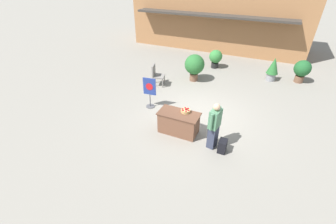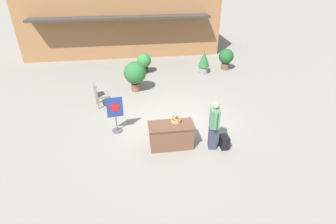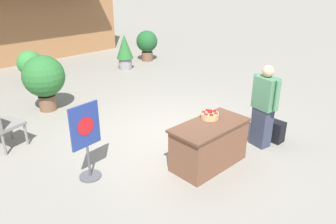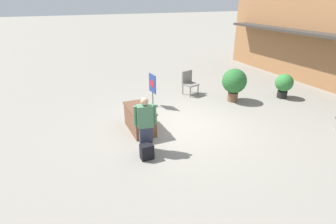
{
  "view_description": "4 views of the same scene",
  "coord_description": "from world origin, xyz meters",
  "px_view_note": "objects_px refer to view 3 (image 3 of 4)",
  "views": [
    {
      "loc": [
        2.04,
        -7.17,
        4.91
      ],
      "look_at": [
        -0.74,
        -1.1,
        0.58
      ],
      "focal_mm": 24.0,
      "sensor_mm": 36.0,
      "label": 1
    },
    {
      "loc": [
        -1.32,
        -7.92,
        5.07
      ],
      "look_at": [
        -0.29,
        -0.94,
        1.03
      ],
      "focal_mm": 28.0,
      "sensor_mm": 36.0,
      "label": 2
    },
    {
      "loc": [
        -4.17,
        -4.38,
        3.12
      ],
      "look_at": [
        -0.49,
        -0.52,
        0.83
      ],
      "focal_mm": 35.0,
      "sensor_mm": 36.0,
      "label": 3
    },
    {
      "loc": [
        7.0,
        -3.5,
        3.96
      ],
      "look_at": [
        0.33,
        -0.57,
        0.74
      ],
      "focal_mm": 28.0,
      "sensor_mm": 36.0,
      "label": 4
    }
  ],
  "objects_px": {
    "potted_plant_near_left": "(147,43)",
    "potted_plant_far_right": "(30,65)",
    "person_visitor": "(264,106)",
    "potted_plant_near_right": "(44,78)",
    "display_table": "(209,144)",
    "poster_board": "(87,140)",
    "potted_plant_far_left": "(125,50)",
    "backpack": "(275,131)",
    "apple_basket": "(210,115)"
  },
  "relations": [
    {
      "from": "backpack",
      "to": "poster_board",
      "type": "distance_m",
      "value": 3.66
    },
    {
      "from": "potted_plant_near_left",
      "to": "person_visitor",
      "type": "bearing_deg",
      "value": -112.31
    },
    {
      "from": "display_table",
      "to": "apple_basket",
      "type": "xyz_separation_m",
      "value": [
        0.17,
        0.16,
        0.45
      ]
    },
    {
      "from": "backpack",
      "to": "potted_plant_far_right",
      "type": "distance_m",
      "value": 7.11
    },
    {
      "from": "poster_board",
      "to": "potted_plant_near_right",
      "type": "bearing_deg",
      "value": 160.23
    },
    {
      "from": "potted_plant_near_right",
      "to": "potted_plant_near_left",
      "type": "xyz_separation_m",
      "value": [
        4.89,
        2.03,
        -0.15
      ]
    },
    {
      "from": "poster_board",
      "to": "person_visitor",
      "type": "bearing_deg",
      "value": 59.91
    },
    {
      "from": "poster_board",
      "to": "potted_plant_near_right",
      "type": "distance_m",
      "value": 3.31
    },
    {
      "from": "apple_basket",
      "to": "poster_board",
      "type": "relative_size",
      "value": 0.25
    },
    {
      "from": "backpack",
      "to": "potted_plant_near_left",
      "type": "height_order",
      "value": "potted_plant_near_left"
    },
    {
      "from": "backpack",
      "to": "potted_plant_far_right",
      "type": "bearing_deg",
      "value": 106.56
    },
    {
      "from": "potted_plant_far_right",
      "to": "backpack",
      "type": "bearing_deg",
      "value": -73.44
    },
    {
      "from": "potted_plant_near_left",
      "to": "poster_board",
      "type": "bearing_deg",
      "value": -137.27
    },
    {
      "from": "display_table",
      "to": "potted_plant_near_left",
      "type": "height_order",
      "value": "potted_plant_near_left"
    },
    {
      "from": "person_visitor",
      "to": "potted_plant_far_right",
      "type": "bearing_deg",
      "value": -65.29
    },
    {
      "from": "display_table",
      "to": "potted_plant_near_right",
      "type": "height_order",
      "value": "potted_plant_near_right"
    },
    {
      "from": "person_visitor",
      "to": "potted_plant_far_left",
      "type": "bearing_deg",
      "value": -91.85
    },
    {
      "from": "backpack",
      "to": "poster_board",
      "type": "bearing_deg",
      "value": 156.78
    },
    {
      "from": "potted_plant_near_right",
      "to": "backpack",
      "type": "bearing_deg",
      "value": -61.18
    },
    {
      "from": "person_visitor",
      "to": "backpack",
      "type": "relative_size",
      "value": 3.8
    },
    {
      "from": "potted_plant_near_right",
      "to": "potted_plant_near_left",
      "type": "height_order",
      "value": "potted_plant_near_right"
    },
    {
      "from": "poster_board",
      "to": "potted_plant_far_left",
      "type": "bearing_deg",
      "value": 132.02
    },
    {
      "from": "display_table",
      "to": "potted_plant_far_right",
      "type": "xyz_separation_m",
      "value": [
        -0.4,
        6.46,
        0.22
      ]
    },
    {
      "from": "apple_basket",
      "to": "potted_plant_far_right",
      "type": "bearing_deg",
      "value": 95.19
    },
    {
      "from": "backpack",
      "to": "potted_plant_far_left",
      "type": "height_order",
      "value": "potted_plant_far_left"
    },
    {
      "from": "person_visitor",
      "to": "poster_board",
      "type": "relative_size",
      "value": 1.24
    },
    {
      "from": "backpack",
      "to": "potted_plant_far_left",
      "type": "xyz_separation_m",
      "value": [
        1.03,
        6.3,
        0.44
      ]
    },
    {
      "from": "potted_plant_far_right",
      "to": "potted_plant_near_left",
      "type": "bearing_deg",
      "value": -1.73
    },
    {
      "from": "potted_plant_far_left",
      "to": "potted_plant_near_right",
      "type": "relative_size",
      "value": 0.88
    },
    {
      "from": "apple_basket",
      "to": "potted_plant_far_right",
      "type": "xyz_separation_m",
      "value": [
        -0.57,
        6.3,
        -0.24
      ]
    },
    {
      "from": "poster_board",
      "to": "display_table",
      "type": "bearing_deg",
      "value": 51.51
    },
    {
      "from": "potted_plant_near_left",
      "to": "potted_plant_far_right",
      "type": "xyz_separation_m",
      "value": [
        -4.36,
        0.13,
        -0.06
      ]
    },
    {
      "from": "display_table",
      "to": "backpack",
      "type": "bearing_deg",
      "value": -12.02
    },
    {
      "from": "apple_basket",
      "to": "backpack",
      "type": "relative_size",
      "value": 0.76
    },
    {
      "from": "potted_plant_far_left",
      "to": "potted_plant_near_right",
      "type": "bearing_deg",
      "value": -155.23
    },
    {
      "from": "potted_plant_near_left",
      "to": "potted_plant_far_right",
      "type": "distance_m",
      "value": 4.36
    },
    {
      "from": "person_visitor",
      "to": "potted_plant_near_right",
      "type": "height_order",
      "value": "person_visitor"
    },
    {
      "from": "display_table",
      "to": "potted_plant_far_right",
      "type": "height_order",
      "value": "potted_plant_far_right"
    },
    {
      "from": "potted_plant_near_right",
      "to": "potted_plant_far_right",
      "type": "xyz_separation_m",
      "value": [
        0.53,
        2.16,
        -0.21
      ]
    },
    {
      "from": "backpack",
      "to": "poster_board",
      "type": "xyz_separation_m",
      "value": [
        -3.34,
        1.43,
        0.48
      ]
    },
    {
      "from": "poster_board",
      "to": "potted_plant_near_right",
      "type": "height_order",
      "value": "potted_plant_near_right"
    },
    {
      "from": "backpack",
      "to": "potted_plant_far_right",
      "type": "height_order",
      "value": "potted_plant_far_right"
    },
    {
      "from": "person_visitor",
      "to": "potted_plant_near_right",
      "type": "xyz_separation_m",
      "value": [
        -2.2,
        4.54,
        0.01
      ]
    },
    {
      "from": "potted_plant_near_right",
      "to": "potted_plant_near_left",
      "type": "relative_size",
      "value": 1.2
    },
    {
      "from": "potted_plant_far_left",
      "to": "potted_plant_far_right",
      "type": "relative_size",
      "value": 1.16
    },
    {
      "from": "potted_plant_near_right",
      "to": "potted_plant_near_left",
      "type": "distance_m",
      "value": 5.3
    },
    {
      "from": "apple_basket",
      "to": "backpack",
      "type": "xyz_separation_m",
      "value": [
        1.45,
        -0.51,
        -0.63
      ]
    },
    {
      "from": "backpack",
      "to": "potted_plant_far_left",
      "type": "relative_size",
      "value": 0.35
    },
    {
      "from": "poster_board",
      "to": "potted_plant_near_left",
      "type": "relative_size",
      "value": 1.15
    },
    {
      "from": "potted_plant_far_right",
      "to": "poster_board",
      "type": "bearing_deg",
      "value": -103.74
    }
  ]
}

